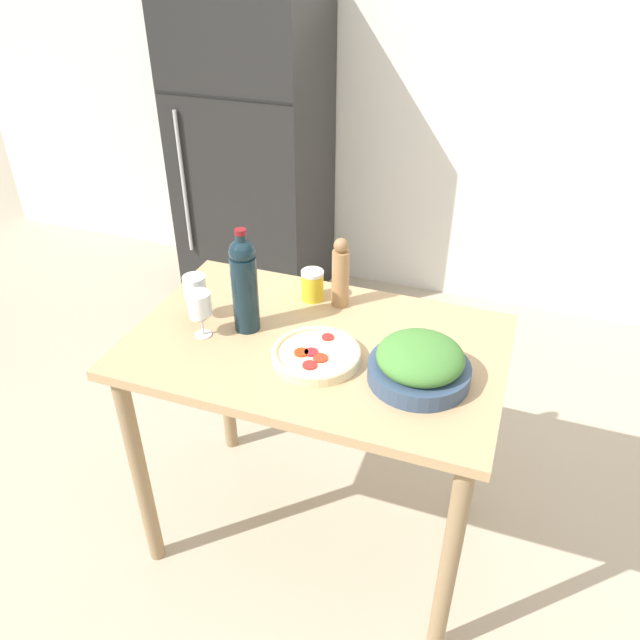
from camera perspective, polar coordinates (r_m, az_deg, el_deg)
ground_plane at (r=2.62m, az=-0.29°, el=-18.54°), size 14.00×14.00×0.00m
wall_back at (r=3.67m, az=11.37°, el=20.86°), size 6.40×0.08×2.60m
refrigerator at (r=3.72m, az=-6.09°, el=14.82°), size 0.77×0.68×1.78m
prep_counter at (r=2.06m, az=-0.35°, el=-5.17°), size 1.18×0.75×0.91m
wine_bottle at (r=1.97m, az=-6.96°, el=3.35°), size 0.08×0.08×0.35m
wine_glass_near at (r=1.99m, az=-10.94°, el=1.31°), size 0.08×0.08×0.16m
wine_glass_far at (r=2.08m, az=-11.39°, el=2.77°), size 0.08×0.08×0.16m
pepper_mill at (r=2.11m, az=1.94°, el=4.25°), size 0.06×0.06×0.25m
salad_bowl at (r=1.82m, az=9.10°, el=-3.94°), size 0.30×0.30×0.13m
homemade_pizza at (r=1.89m, az=-0.35°, el=-3.16°), size 0.27×0.27×0.04m
salt_canister at (r=2.17m, az=-0.70°, el=3.22°), size 0.08×0.08×0.11m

